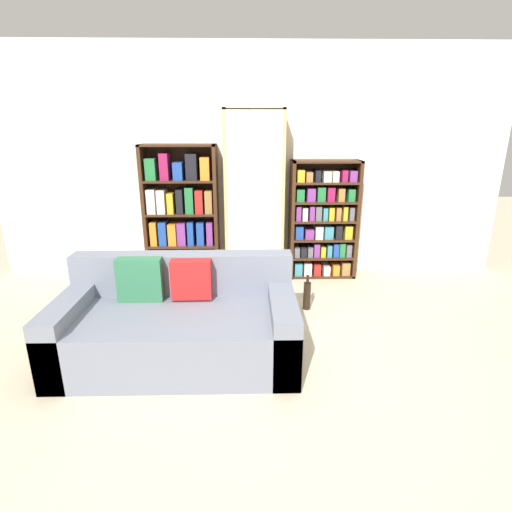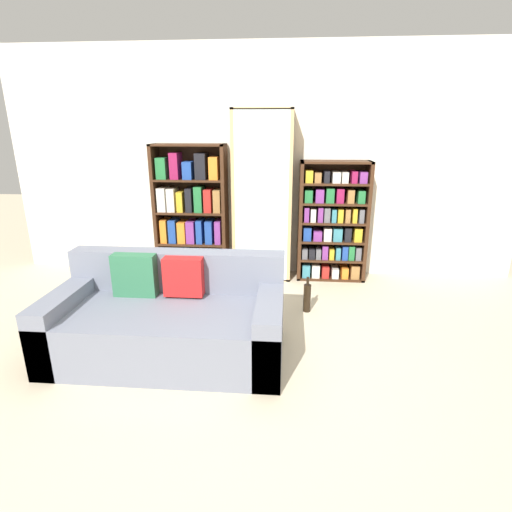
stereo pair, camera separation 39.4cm
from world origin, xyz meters
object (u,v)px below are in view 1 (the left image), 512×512
Objects in this scene: couch at (179,324)px; bookshelf_left at (182,216)px; bookshelf_right at (323,222)px; display_cabinet at (254,197)px; wine_bottle at (307,295)px.

bookshelf_left is at bearing 97.05° from couch.
bookshelf_right reaches higher than couch.
bookshelf_left reaches higher than bookshelf_right.
couch is 1.30× the size of bookshelf_right.
display_cabinet reaches higher than couch.
bookshelf_left is at bearing 178.97° from display_cabinet.
display_cabinet is at bearing -1.03° from bookshelf_left.
display_cabinet is at bearing 117.90° from wine_bottle.
couch reaches higher than wine_bottle.
display_cabinet is 5.41× the size of wine_bottle.
couch is 2.39m from bookshelf_right.
bookshelf_right is at bearing 1.09° from display_cabinet.
bookshelf_right is at bearing 51.28° from couch.
bookshelf_right is 3.86× the size of wine_bottle.
display_cabinet reaches higher than bookshelf_right.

